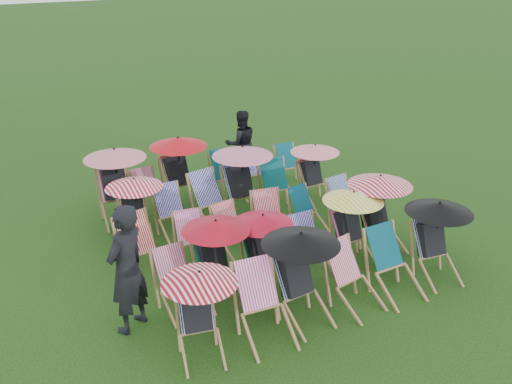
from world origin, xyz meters
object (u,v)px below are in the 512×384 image
deckchair_5 (437,239)px  person_rear (241,144)px  deckchair_0 (199,313)px  deckchair_29 (291,166)px  person_left (127,269)px

deckchair_5 → person_rear: size_ratio=0.81×
deckchair_0 → person_rear: 6.42m
deckchair_0 → deckchair_29: (4.17, 4.47, -0.21)m
deckchair_0 → person_left: size_ratio=0.63×
deckchair_5 → person_left: person_left is taller
deckchair_29 → person_rear: person_rear is taller
deckchair_5 → deckchair_29: size_ratio=1.50×
deckchair_0 → deckchair_29: 6.11m
deckchair_5 → person_left: (-4.79, 1.03, 0.28)m
deckchair_5 → deckchair_29: (0.03, 4.50, -0.25)m
deckchair_5 → person_left: size_ratio=0.67×
deckchair_0 → person_left: 1.22m
deckchair_29 → person_rear: bearing=129.5°
person_left → person_rear: bearing=-166.1°
deckchair_29 → person_rear: 1.30m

